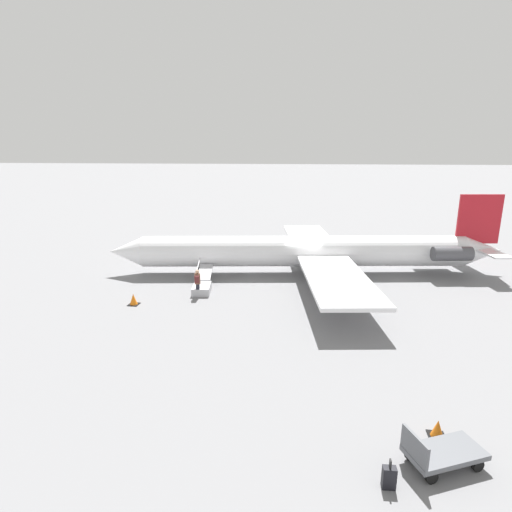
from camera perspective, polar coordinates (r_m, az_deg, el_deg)
ground_plane at (r=29.86m, az=6.76°, el=-2.52°), size 600.00×600.00×0.00m
airplane_main at (r=29.52m, az=8.48°, el=0.74°), size 28.77×22.22×5.85m
boarding_stairs at (r=26.23m, az=-7.67°, el=-4.16°), size 1.67×4.12×1.53m
passenger at (r=24.93m, az=-8.35°, el=-3.62°), size 0.38×0.56×1.74m
luggage_cart at (r=13.66m, az=24.92°, el=-24.11°), size 2.46×1.92×1.22m
suitcase at (r=12.64m, az=18.47°, el=-27.79°), size 0.37×0.24×0.88m
traffic_cone_near_stairs at (r=24.72m, az=-17.10°, el=-5.98°), size 0.61×0.61×0.67m
traffic_cone_near_cart at (r=14.82m, az=24.50°, el=-21.59°), size 0.53×0.53×0.59m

